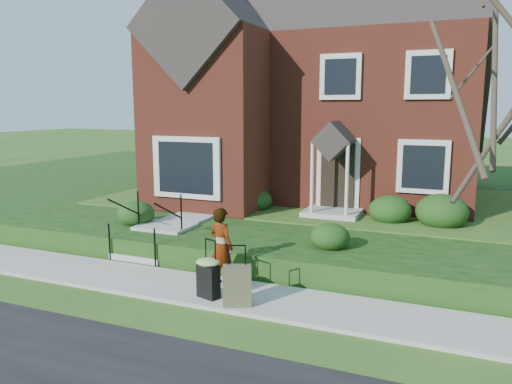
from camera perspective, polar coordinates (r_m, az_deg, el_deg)
The scene contains 10 objects.
ground at distance 10.42m, azimuth -5.44°, elevation -11.41°, with size 120.00×120.00×0.00m, color #2D5119.
sidewalk at distance 10.40m, azimuth -5.44°, elevation -11.20°, with size 60.00×1.60×0.08m, color #9E9B93.
terrace at distance 19.77m, azimuth 20.51°, elevation -0.95°, with size 44.00×20.00×0.60m, color #10350E.
walkway at distance 15.62m, azimuth -4.95°, elevation -1.83°, with size 1.20×6.00×0.06m, color #9E9B93.
main_house at distance 18.85m, azimuth 8.00°, elevation 14.23°, with size 10.40×10.20×9.40m.
front_steps at distance 13.02m, azimuth -11.40°, elevation -5.03°, with size 1.40×2.02×1.50m.
foundation_shrubs at distance 14.43m, azimuth 2.70°, elevation -1.09°, with size 9.87×4.34×1.04m.
woman at distance 10.37m, azimuth -3.98°, elevation -6.24°, with size 0.60×0.39×1.64m, color #999999.
suitcase_black at distance 9.82m, azimuth -5.48°, elevation -9.46°, with size 0.57×0.52×1.16m.
suitcase_olive at distance 9.44m, azimuth -2.18°, elevation -10.64°, with size 0.60×0.49×1.14m.
Camera 1 is at (4.62, -8.55, 3.75)m, focal length 35.00 mm.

